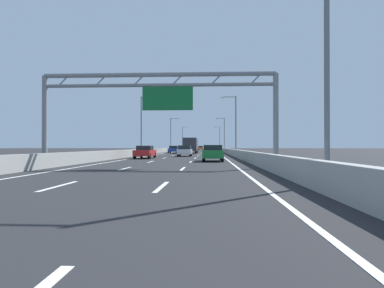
{
  "coord_description": "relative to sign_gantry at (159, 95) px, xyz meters",
  "views": [
    {
      "loc": [
        3.43,
        1.25,
        1.39
      ],
      "look_at": [
        -0.76,
        80.99,
        1.91
      ],
      "focal_mm": 30.99,
      "sensor_mm": 36.0,
      "label": 1
    }
  ],
  "objects": [
    {
      "name": "lane_dash_left_8",
      "position": [
        -1.88,
        52.22,
        -4.83
      ],
      "size": [
        0.16,
        3.0,
        0.01
      ],
      "primitive_type": "cube",
      "color": "white",
      "rests_on": "ground_plane"
    },
    {
      "name": "lane_dash_left_2",
      "position": [
        -1.88,
        -1.78,
        -4.83
      ],
      "size": [
        0.16,
        3.0,
        0.01
      ],
      "primitive_type": "cube",
      "color": "white",
      "rests_on": "ground_plane"
    },
    {
      "name": "lane_dash_right_9",
      "position": [
        1.72,
        61.22,
        -4.83
      ],
      "size": [
        0.16,
        3.0,
        0.01
      ],
      "primitive_type": "cube",
      "color": "white",
      "rests_on": "ground_plane"
    },
    {
      "name": "lane_dash_left_10",
      "position": [
        -1.88,
        70.22,
        -4.83
      ],
      "size": [
        0.16,
        3.0,
        0.01
      ],
      "primitive_type": "cube",
      "color": "white",
      "rests_on": "ground_plane"
    },
    {
      "name": "edge_line_right",
      "position": [
        5.17,
        64.72,
        -4.83
      ],
      "size": [
        0.16,
        176.0,
        0.01
      ],
      "primitive_type": "cube",
      "color": "white",
      "rests_on": "ground_plane"
    },
    {
      "name": "streetlamp_left_far",
      "position": [
        -7.55,
        72.9,
        0.57
      ],
      "size": [
        2.58,
        0.28,
        9.5
      ],
      "color": "slate",
      "rests_on": "ground_plane"
    },
    {
      "name": "lane_dash_right_3",
      "position": [
        1.72,
        7.22,
        -4.83
      ],
      "size": [
        0.16,
        3.0,
        0.01
      ],
      "primitive_type": "cube",
      "color": "white",
      "rests_on": "ground_plane"
    },
    {
      "name": "lane_dash_right_7",
      "position": [
        1.72,
        43.22,
        -4.83
      ],
      "size": [
        0.16,
        3.0,
        0.01
      ],
      "primitive_type": "cube",
      "color": "white",
      "rests_on": "ground_plane"
    },
    {
      "name": "lane_dash_right_10",
      "position": [
        1.72,
        70.22,
        -4.83
      ],
      "size": [
        0.16,
        3.0,
        0.01
      ],
      "primitive_type": "cube",
      "color": "white",
      "rests_on": "ground_plane"
    },
    {
      "name": "lane_dash_left_12",
      "position": [
        -1.88,
        88.22,
        -4.83
      ],
      "size": [
        0.16,
        3.0,
        0.01
      ],
      "primitive_type": "cube",
      "color": "white",
      "rests_on": "ground_plane"
    },
    {
      "name": "orange_car",
      "position": [
        0.16,
        100.35,
        -4.07
      ],
      "size": [
        1.87,
        4.44,
        1.48
      ],
      "color": "orange",
      "rests_on": "ground_plane"
    },
    {
      "name": "lane_dash_left_15",
      "position": [
        -1.88,
        115.22,
        -4.83
      ],
      "size": [
        0.16,
        3.0,
        0.01
      ],
      "primitive_type": "cube",
      "color": "white",
      "rests_on": "ground_plane"
    },
    {
      "name": "lane_dash_right_14",
      "position": [
        1.72,
        106.22,
        -4.83
      ],
      "size": [
        0.16,
        3.0,
        0.01
      ],
      "primitive_type": "cube",
      "color": "white",
      "rests_on": "ground_plane"
    },
    {
      "name": "streetlamp_right_mid",
      "position": [
        7.38,
        31.56,
        0.57
      ],
      "size": [
        2.58,
        0.28,
        9.5
      ],
      "color": "slate",
      "rests_on": "ground_plane"
    },
    {
      "name": "lane_dash_right_2",
      "position": [
        1.72,
        -1.78,
        -4.83
      ],
      "size": [
        0.16,
        3.0,
        0.01
      ],
      "primitive_type": "cube",
      "color": "white",
      "rests_on": "ground_plane"
    },
    {
      "name": "lane_dash_left_6",
      "position": [
        -1.88,
        34.22,
        -4.83
      ],
      "size": [
        0.16,
        3.0,
        0.01
      ],
      "primitive_type": "cube",
      "color": "white",
      "rests_on": "ground_plane"
    },
    {
      "name": "lane_dash_right_11",
      "position": [
        1.72,
        79.22,
        -4.83
      ],
      "size": [
        0.16,
        3.0,
        0.01
      ],
      "primitive_type": "cube",
      "color": "white",
      "rests_on": "ground_plane"
    },
    {
      "name": "lane_dash_right_12",
      "position": [
        1.72,
        88.22,
        -4.83
      ],
      "size": [
        0.16,
        3.0,
        0.01
      ],
      "primitive_type": "cube",
      "color": "white",
      "rests_on": "ground_plane"
    },
    {
      "name": "lane_dash_left_3",
      "position": [
        -1.88,
        7.22,
        -4.83
      ],
      "size": [
        0.16,
        3.0,
        0.01
      ],
      "primitive_type": "cube",
      "color": "white",
      "rests_on": "ground_plane"
    },
    {
      "name": "streetlamp_right_distant",
      "position": [
        7.38,
        114.24,
        0.57
      ],
      "size": [
        2.58,
        0.28,
        9.5
      ],
      "color": "slate",
      "rests_on": "ground_plane"
    },
    {
      "name": "lane_dash_right_8",
      "position": [
        1.72,
        52.22,
        -4.83
      ],
      "size": [
        0.16,
        3.0,
        0.01
      ],
      "primitive_type": "cube",
      "color": "white",
      "rests_on": "ground_plane"
    },
    {
      "name": "lane_dash_right_6",
      "position": [
        1.72,
        34.22,
        -4.83
      ],
      "size": [
        0.16,
        3.0,
        0.01
      ],
      "primitive_type": "cube",
      "color": "white",
      "rests_on": "ground_plane"
    },
    {
      "name": "box_truck",
      "position": [
        -0.3,
        42.4,
        -3.18
      ],
      "size": [
        2.48,
        8.53,
        2.96
      ],
      "color": "#B21E19",
      "rests_on": "ground_plane"
    },
    {
      "name": "edge_line_left",
      "position": [
        -5.33,
        64.72,
        -4.83
      ],
      "size": [
        0.16,
        176.0,
        0.01
      ],
      "primitive_type": "cube",
      "color": "white",
      "rests_on": "ground_plane"
    },
    {
      "name": "lane_dash_right_1",
      "position": [
        1.72,
        -10.78,
        -4.83
      ],
      "size": [
        0.16,
        3.0,
        0.01
      ],
      "primitive_type": "cube",
      "color": "white",
      "rests_on": "ground_plane"
    },
    {
      "name": "barrier_left",
      "position": [
        -6.98,
        86.72,
        -4.36
      ],
      "size": [
        0.45,
        220.0,
        0.95
      ],
      "color": "#9E9E99",
      "rests_on": "ground_plane"
    },
    {
      "name": "lane_dash_right_15",
      "position": [
        1.72,
        115.22,
        -4.83
      ],
      "size": [
        0.16,
        3.0,
        0.01
      ],
      "primitive_type": "cube",
      "color": "white",
      "rests_on": "ground_plane"
    },
    {
      "name": "lane_dash_left_5",
      "position": [
        -1.88,
        25.22,
        -4.83
      ],
      "size": [
        0.16,
        3.0,
        0.01
      ],
      "primitive_type": "cube",
      "color": "white",
      "rests_on": "ground_plane"
    },
    {
      "name": "green_car",
      "position": [
        3.66,
        8.47,
        -4.06
      ],
      "size": [
        1.87,
        4.19,
        1.5
      ],
      "color": "#1E7A38",
      "rests_on": "ground_plane"
    },
    {
      "name": "lane_dash_right_17",
      "position": [
        1.72,
        133.22,
        -4.83
      ],
      "size": [
        0.16,
        3.0,
        0.01
      ],
      "primitive_type": "cube",
      "color": "white",
      "rests_on": "ground_plane"
    },
    {
      "name": "lane_dash_left_9",
      "position": [
        -1.88,
        61.22,
        -4.83
      ],
      "size": [
        0.16,
        3.0,
        0.01
      ],
      "primitive_type": "cube",
      "color": "white",
      "rests_on": "ground_plane"
    },
    {
      "name": "lane_dash_right_16",
      "position": [
        1.72,
        124.22,
        -4.83
      ],
      "size": [
        0.16,
        3.0,
        0.01
      ],
      "primitive_type": "cube",
      "color": "white",
      "rests_on": "ground_plane"
    },
    {
      "name": "lane_dash_right_13",
      "position": [
        1.72,
        97.22,
        -4.83
      ],
      "size": [
        0.16,
        3.0,
        0.01
      ],
      "primitive_type": "cube",
      "color": "white",
      "rests_on": "ground_plane"
    },
    {
      "name": "streetlamp_right_far",
      "position": [
        7.38,
        72.9,
        0.57
      ],
      "size": [
        2.58,
        0.28,
        9.5
      ],
      "color": "slate",
      "rests_on": "ground_plane"
    },
    {
      "name": "lane_dash_left_7",
      "position": [
        -1.88,
        43.22,
        -4.83
      ],
      "size": [
        0.16,
        3.0,
        0.01
      ],
      "primitive_type": "cube",
      "color": "white",
      "rests_on": "ground_plane"
    },
    {
      "name": "lane_dash_right_5",
      "position": [
        1.72,
        25.22,
        -4.83
      ],
      "size": [
        0.16,
        3.0,
        0.01
      ],
      "primitive_type": "cube",
      "color": "white",
      "rests_on": "ground_plane"
    },
    {
      "name": "lane_dash_left_1",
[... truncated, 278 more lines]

